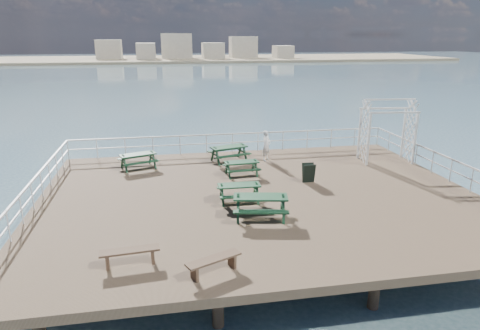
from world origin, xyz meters
The scene contains 13 objects.
ground centered at (0.00, 0.00, -0.15)m, with size 18.00×14.00×0.30m, color brown.
sea_backdrop centered at (12.54, 134.07, -0.51)m, with size 300.00×300.00×9.20m.
railing centered at (-0.07, 2.57, 0.87)m, with size 17.77×13.76×1.10m.
picnic_table_a centered at (-5.13, 4.66, 0.54)m, with size 2.10×1.89×0.84m.
picnic_table_b centered at (-0.28, 2.62, 0.49)m, with size 1.67×1.38×0.77m.
picnic_table_c centered at (-0.49, 5.06, 0.59)m, with size 2.22×1.97×0.92m.
picnic_table_d centered at (-0.98, -0.63, 0.52)m, with size 1.70×1.38×0.81m.
picnic_table_e centered at (-0.50, -2.32, 0.61)m, with size 2.21×1.92×0.95m.
flat_bench_near centered at (-2.63, -5.80, 0.35)m, with size 1.64×1.02×0.47m.
flat_bench_far centered at (-4.96, -4.91, 0.36)m, with size 1.73×0.56×0.49m.
trellis_arbor centered at (7.60, 3.62, 1.46)m, with size 2.78×1.68×3.29m.
sandwich_board centered at (2.51, 1.08, 0.43)m, with size 0.55×0.42×0.89m.
person centered at (1.48, 4.85, 0.80)m, with size 0.59×0.38×1.60m, color white.
Camera 1 is at (-3.82, -16.33, 6.40)m, focal length 32.00 mm.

